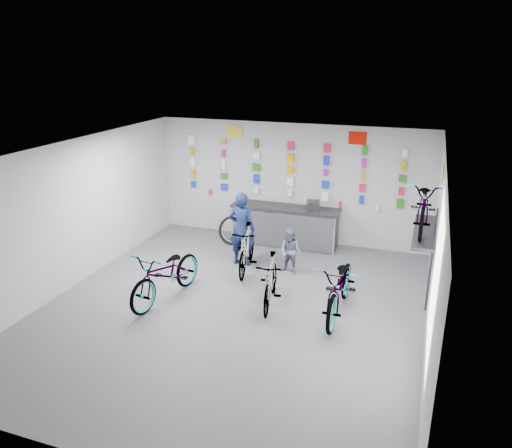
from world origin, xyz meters
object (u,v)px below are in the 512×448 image
at_px(clerk, 242,229).
at_px(customer, 290,252).
at_px(bike_left, 166,274).
at_px(bike_service, 247,249).
at_px(bike_right, 341,287).
at_px(counter, 285,226).
at_px(bike_center, 270,281).

height_order(clerk, customer, clerk).
height_order(bike_left, bike_service, bike_left).
bearing_deg(bike_left, clerk, 79.54).
xyz_separation_m(clerk, customer, (1.19, -0.14, -0.34)).
bearing_deg(clerk, customer, 171.74).
bearing_deg(bike_left, customer, 54.81).
height_order(bike_left, bike_right, bike_right).
bearing_deg(bike_service, counter, 68.71).
height_order(bike_center, customer, customer).
bearing_deg(bike_right, bike_left, -170.55).
distance_m(bike_service, customer, 0.97).
xyz_separation_m(bike_service, customer, (0.95, 0.18, -0.01)).
distance_m(counter, bike_left, 3.85).
xyz_separation_m(bike_right, bike_service, (-2.31, 1.26, -0.03)).
relative_size(counter, bike_service, 1.55).
relative_size(bike_center, clerk, 0.96).
distance_m(counter, clerk, 1.63).
height_order(counter, clerk, clerk).
bearing_deg(customer, bike_left, -123.15).
relative_size(bike_right, bike_service, 1.20).
distance_m(bike_left, clerk, 2.28).
relative_size(bike_service, clerk, 1.03).
bearing_deg(bike_right, clerk, 148.40).
height_order(bike_right, clerk, clerk).
bearing_deg(customer, bike_center, -77.40).
bearing_deg(counter, bike_right, -57.39).
relative_size(bike_center, customer, 1.59).
xyz_separation_m(bike_left, bike_right, (3.31, 0.54, 0.01)).
bearing_deg(counter, bike_center, -78.68).
bearing_deg(customer, bike_service, -157.96).
distance_m(counter, bike_right, 3.64).
bearing_deg(clerk, bike_right, 146.69).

